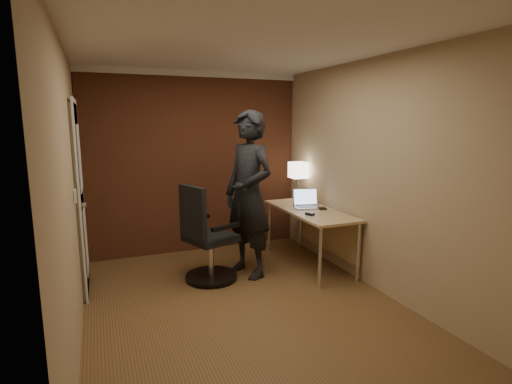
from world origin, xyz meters
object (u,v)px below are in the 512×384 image
Objects in this scene: desk_lamp at (298,171)px; wallet at (322,208)px; desk at (314,219)px; laptop at (306,202)px; office_chair at (206,240)px; mouse at (310,214)px; person at (249,195)px.

wallet is at bearing -90.07° from desk_lamp.
laptop is at bearing 103.90° from desk.
desk is 1.44m from office_chair.
mouse is at bearing -113.45° from laptop.
desk is 1.35× the size of office_chair.
office_chair is at bearing -178.67° from desk.
desk is 0.77× the size of person.
wallet is (0.31, 0.23, -0.01)m from mouse.
desk is 0.98m from person.
office_chair reaches higher than wallet.
office_chair is at bearing -108.41° from person.
laptop is (-0.12, -0.46, -0.35)m from desk_lamp.
wallet is at bearing 12.47° from mouse.
desk_lamp reaches higher than wallet.
wallet is at bearing -27.46° from desk.
desk is 0.38m from mouse.
person is at bearing 133.89° from mouse.
mouse is at bearing -129.16° from desk.
desk is at bearing 26.28° from mouse.
office_chair reaches higher than mouse.
mouse is 0.76m from person.
laptop is at bearing 41.99° from mouse.
desk is at bearing -76.10° from laptop.
desk_lamp is at bearing 46.34° from mouse.
person reaches higher than office_chair.
mouse reaches higher than wallet.
desk_lamp is at bearing 75.16° from laptop.
person is (-0.90, -0.01, 0.38)m from desk.
desk_lamp is 5.35× the size of mouse.
desk_lamp is 4.86× the size of wallet.
office_chair is (-1.52, -0.65, -0.66)m from desk_lamp.
wallet is 0.06× the size of person.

